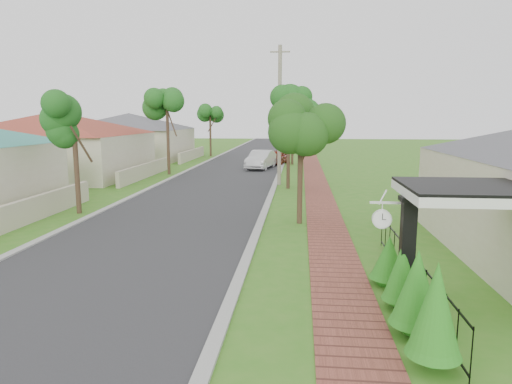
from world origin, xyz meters
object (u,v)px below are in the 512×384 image
at_px(station_clock, 382,218).
at_px(utility_pole, 280,116).
at_px(near_tree, 301,125).
at_px(porch_post, 407,259).
at_px(parked_car_red, 277,157).
at_px(parked_car_white, 261,160).

bearing_deg(station_clock, utility_pole, 99.93).
bearing_deg(station_clock, near_tree, 103.73).
distance_m(porch_post, station_clock, 1.05).
bearing_deg(near_tree, station_clock, -76.27).
bearing_deg(porch_post, parked_car_red, 98.10).
distance_m(parked_car_red, near_tree, 23.50).
bearing_deg(utility_pole, parked_car_red, 93.52).
bearing_deg(near_tree, porch_post, -73.63).
height_order(parked_car_white, station_clock, station_clock).
height_order(parked_car_white, utility_pole, utility_pole).
xyz_separation_m(porch_post, station_clock, (-0.49, 0.40, 0.83)).
relative_size(porch_post, parked_car_red, 0.67).
bearing_deg(porch_post, near_tree, 106.37).
bearing_deg(utility_pole, porch_post, -78.80).
distance_m(porch_post, near_tree, 8.79).
distance_m(parked_car_red, station_clock, 31.05).
distance_m(parked_car_white, utility_pole, 9.66).
xyz_separation_m(parked_car_red, parked_car_white, (-1.12, -3.95, 0.11)).
relative_size(porch_post, near_tree, 0.51).
distance_m(porch_post, parked_car_white, 27.78).
xyz_separation_m(utility_pole, station_clock, (3.16, -18.04, -2.34)).
bearing_deg(parked_car_red, parked_car_white, -96.13).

